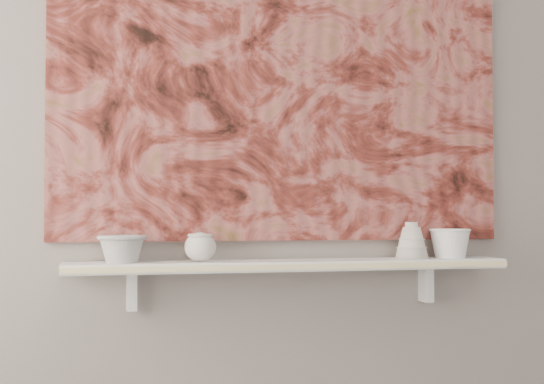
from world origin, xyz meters
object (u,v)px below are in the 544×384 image
object	(u,v)px
cup_cream	(200,247)
bell_vessel	(412,240)
bowl_grey	(122,248)
bowl_white	(450,243)
shelf	(291,265)
painting	(285,72)

from	to	relation	value
cup_cream	bell_vessel	xyz separation A→B (m)	(0.70, 0.00, 0.02)
bowl_grey	bowl_white	xyz separation A→B (m)	(1.07, 0.00, 0.01)
bowl_grey	bowl_white	distance (m)	1.07
shelf	bell_vessel	xyz separation A→B (m)	(0.41, 0.00, 0.08)
bowl_grey	cup_cream	world-z (taller)	cup_cream
painting	cup_cream	bearing A→B (deg)	-164.40
cup_cream	bowl_grey	bearing A→B (deg)	180.00
bowl_grey	bowl_white	world-z (taller)	bowl_white
cup_cream	bowl_white	xyz separation A→B (m)	(0.84, 0.00, 0.01)
painting	bowl_grey	distance (m)	0.78
bowl_grey	cup_cream	xyz separation A→B (m)	(0.23, 0.00, 0.00)
cup_cream	bell_vessel	world-z (taller)	bell_vessel
bowl_grey	bell_vessel	world-z (taller)	bell_vessel
painting	bell_vessel	distance (m)	0.69
bowl_grey	shelf	bearing A→B (deg)	0.00
shelf	cup_cream	distance (m)	0.29
shelf	bowl_grey	bearing A→B (deg)	180.00
bell_vessel	bowl_grey	bearing A→B (deg)	180.00
painting	bowl_grey	world-z (taller)	painting
shelf	cup_cream	bearing A→B (deg)	180.00
painting	cup_cream	size ratio (longest dim) A/B	15.45
painting	bowl_white	world-z (taller)	painting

